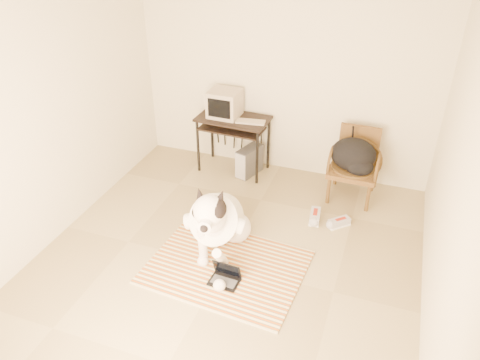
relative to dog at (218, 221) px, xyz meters
The scene contains 17 objects.
floor 0.48m from the dog, 54.84° to the right, with size 4.50×4.50×0.00m, color tan.
ceiling 2.32m from the dog, 54.84° to the right, with size 4.50×4.50×0.00m, color silver.
wall_back 2.25m from the dog, 85.69° to the left, with size 4.50×4.50×0.00m, color beige.
wall_front 2.65m from the dog, 86.45° to the right, with size 4.50×4.50×0.00m, color beige.
wall_left 2.09m from the dog, behind, with size 4.50×4.50×0.00m, color beige.
wall_right 2.36m from the dog, ahead, with size 4.50×4.50×0.00m, color beige.
rug 0.50m from the dog, 52.81° to the right, with size 1.68×1.34×0.02m.
dog is the anchor object (origin of this frame).
laptop 0.61m from the dog, 60.00° to the right, with size 0.31×0.23×0.21m.
computer_desk 1.80m from the dog, 104.97° to the left, with size 0.99×0.58×0.80m.
crt_monitor 1.94m from the dog, 108.56° to the left, with size 0.41×0.40×0.36m.
desk_keyboard 1.72m from the dog, 96.52° to the left, with size 0.39×0.14×0.03m, color #B2A28B.
pc_tower 1.71m from the dog, 97.01° to the left, with size 0.30×0.46×0.40m.
rattan_chair 2.03m from the dog, 53.07° to the left, with size 0.61×0.59×0.90m.
backpack 1.98m from the dog, 52.12° to the left, with size 0.56×0.49×0.42m.
sneaker_left 1.33m from the dog, 45.62° to the left, with size 0.15×0.31×0.10m.
sneaker_right 1.53m from the dog, 36.88° to the left, with size 0.28×0.27×0.10m.
Camera 1 is at (1.43, -3.50, 3.41)m, focal length 35.00 mm.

